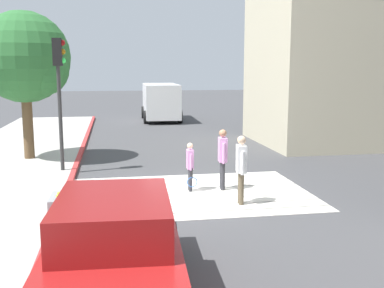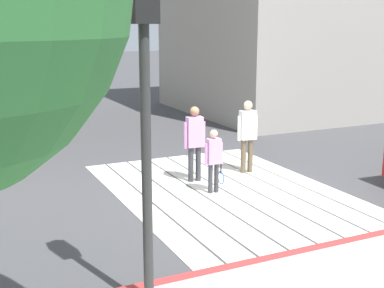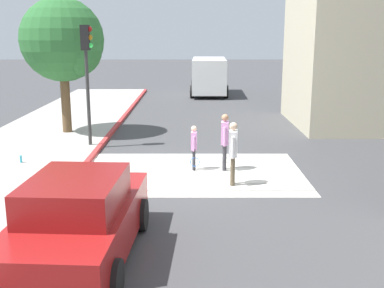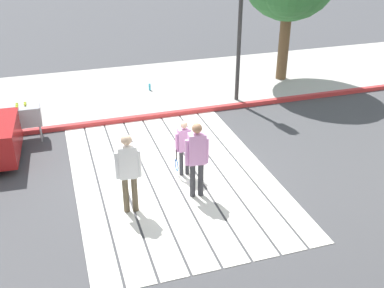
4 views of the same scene
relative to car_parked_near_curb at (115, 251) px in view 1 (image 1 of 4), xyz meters
The scene contains 12 objects.
ground_plane 5.84m from the car_parked_near_curb, 69.80° to the left, with size 120.00×120.00×0.00m, color #424244.
crosswalk_stripes 5.84m from the car_parked_near_curb, 69.80° to the left, with size 6.40×4.35×0.01m.
curb_painted 5.62m from the car_parked_near_curb, 102.92° to the left, with size 0.16×40.00×0.13m, color #BC3333.
building_far_north 17.44m from the car_parked_near_curb, 50.99° to the left, with size 8.00×6.03×11.63m.
car_parked_near_curb is the anchor object (origin of this frame).
van_down_street 23.52m from the car_parked_near_curb, 82.40° to the left, with size 2.46×5.25×2.35m.
traffic_light_corner 8.97m from the car_parked_near_curb, 100.49° to the left, with size 0.39×0.28×4.24m.
street_tree 11.48m from the car_parked_near_curb, 105.01° to the left, with size 3.20×3.20×5.32m.
tennis_ball_cart 2.50m from the car_parked_near_curb, 111.05° to the left, with size 0.56×0.80×1.02m.
pedestrian_adult_lead 6.44m from the car_parked_near_curb, 62.60° to the left, with size 0.25×0.49×1.68m.
pedestrian_adult_trailing 5.29m from the car_parked_near_curb, 54.30° to the left, with size 0.26×0.50×1.71m.
pedestrian_child_with_racket 6.07m from the car_parked_near_curb, 70.16° to the left, with size 0.28×0.41×1.34m.
Camera 1 is at (-1.98, -11.76, 3.30)m, focal length 42.97 mm.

